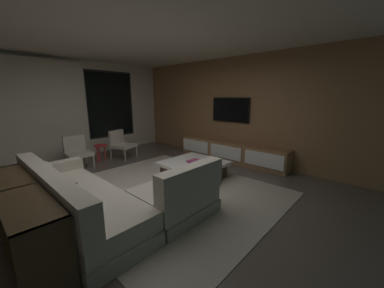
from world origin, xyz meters
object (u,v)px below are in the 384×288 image
(book_stack_on_coffee_table, at_px, (194,161))
(coffee_table, at_px, (194,170))
(accent_chair_by_curtain, at_px, (77,150))
(mounted_tv, at_px, (230,110))
(media_console, at_px, (231,152))
(console_table_behind_couch, at_px, (21,215))
(accent_chair_near_window, at_px, (121,143))
(side_stool, at_px, (101,148))
(sectional_couch, at_px, (107,201))

(book_stack_on_coffee_table, bearing_deg, coffee_table, 41.66)
(accent_chair_by_curtain, height_order, mounted_tv, mounted_tv)
(accent_chair_by_curtain, xyz_separation_m, media_console, (2.98, -2.43, -0.18))
(console_table_behind_couch, bearing_deg, media_console, 1.69)
(coffee_table, bearing_deg, mounted_tv, 9.29)
(media_console, relative_size, console_table_behind_couch, 1.48)
(console_table_behind_couch, bearing_deg, accent_chair_near_window, 43.84)
(coffee_table, xyz_separation_m, accent_chair_near_window, (-0.22, 2.54, 0.25))
(coffee_table, distance_m, accent_chair_by_curtain, 2.89)
(side_stool, height_order, media_console, media_console)
(sectional_couch, xyz_separation_m, accent_chair_near_window, (1.77, 2.71, 0.14))
(sectional_couch, relative_size, media_console, 0.81)
(accent_chair_by_curtain, xyz_separation_m, console_table_behind_couch, (-1.52, -2.56, -0.02))
(accent_chair_by_curtain, bearing_deg, media_console, -39.24)
(side_stool, height_order, console_table_behind_couch, console_table_behind_couch)
(sectional_couch, relative_size, side_stool, 5.43)
(coffee_table, xyz_separation_m, media_console, (1.59, 0.09, 0.06))
(book_stack_on_coffee_table, xyz_separation_m, mounted_tv, (1.82, 0.33, 0.96))
(sectional_couch, bearing_deg, coffee_table, 4.86)
(accent_chair_near_window, relative_size, side_stool, 1.70)
(book_stack_on_coffee_table, xyz_separation_m, accent_chair_near_window, (-0.18, 2.58, 0.05))
(sectional_couch, distance_m, console_table_behind_couch, 0.93)
(book_stack_on_coffee_table, relative_size, accent_chair_by_curtain, 0.32)
(sectional_couch, bearing_deg, console_table_behind_couch, 171.94)
(book_stack_on_coffee_table, distance_m, accent_chair_by_curtain, 2.89)
(accent_chair_near_window, bearing_deg, mounted_tv, -48.44)
(coffee_table, bearing_deg, sectional_couch, -175.14)
(accent_chair_near_window, bearing_deg, media_console, -53.46)
(coffee_table, distance_m, side_stool, 2.72)
(accent_chair_near_window, bearing_deg, console_table_behind_couch, -136.16)
(coffee_table, relative_size, book_stack_on_coffee_table, 4.61)
(book_stack_on_coffee_table, distance_m, accent_chair_near_window, 2.58)
(sectional_couch, relative_size, book_stack_on_coffee_table, 9.93)
(coffee_table, height_order, mounted_tv, mounted_tv)
(console_table_behind_couch, bearing_deg, accent_chair_by_curtain, 59.30)
(sectional_couch, bearing_deg, accent_chair_near_window, 56.80)
(side_stool, relative_size, console_table_behind_couch, 0.22)
(sectional_couch, xyz_separation_m, book_stack_on_coffee_table, (1.95, 0.13, 0.10))
(mounted_tv, bearing_deg, side_stool, 137.83)
(sectional_couch, height_order, accent_chair_near_window, sectional_couch)
(book_stack_on_coffee_table, xyz_separation_m, accent_chair_by_curtain, (-1.34, 2.56, 0.05))
(coffee_table, relative_size, media_console, 0.37)
(coffee_table, xyz_separation_m, console_table_behind_couch, (-2.91, -0.04, 0.22))
(console_table_behind_couch, bearing_deg, mounted_tv, 4.04)
(side_stool, bearing_deg, mounted_tv, -42.17)
(mounted_tv, height_order, console_table_behind_couch, mounted_tv)
(coffee_table, bearing_deg, console_table_behind_couch, -179.21)
(accent_chair_near_window, bearing_deg, book_stack_on_coffee_table, -86.07)
(coffee_table, distance_m, media_console, 1.60)
(book_stack_on_coffee_table, height_order, accent_chair_by_curtain, accent_chair_by_curtain)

